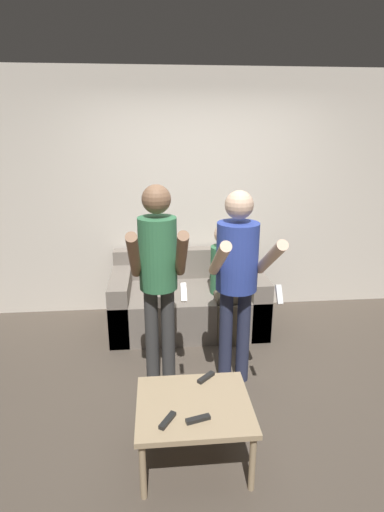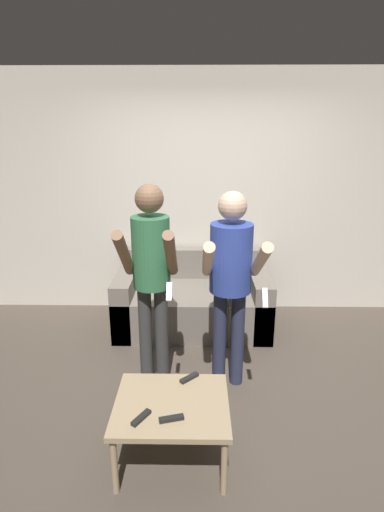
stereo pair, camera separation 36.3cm
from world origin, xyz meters
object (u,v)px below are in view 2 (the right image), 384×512
person_standing_right (231,270)px  remote_mid (141,418)px  person_seated (229,277)px  coffee_table (172,409)px  person_standing_left (151,268)px  remote_near (171,419)px  remote_far (189,378)px  couch (193,301)px

person_standing_right → remote_mid: person_standing_right is taller
person_seated → coffee_table: 1.76m
person_standing_right → person_standing_left: bearing=179.7°
remote_near → remote_far: 0.42m
person_standing_left → remote_mid: (0.03, -0.97, -0.61)m
person_seated → remote_near: size_ratio=7.62×
coffee_table → remote_far: bearing=66.6°
person_standing_left → person_seated: bearing=51.8°
person_standing_left → remote_near: bearing=-77.8°
person_seated → remote_far: (-0.37, -1.43, -0.21)m
person_standing_left → person_standing_right: (0.62, -0.00, -0.02)m
person_seated → remote_mid: bearing=-109.6°
couch → coffee_table: size_ratio=2.24×
person_seated → remote_near: 1.90m
remote_mid → remote_far: bearing=55.2°
person_standing_left → couch: bearing=74.0°
couch → coffee_table: (-0.11, -1.90, 0.11)m
person_standing_left → coffee_table: size_ratio=2.34×
couch → remote_near: bearing=-92.8°
person_standing_right → person_seated: bearing=86.2°
person_standing_left → remote_mid: 1.14m
couch → remote_far: 1.66m
coffee_table → remote_mid: (-0.17, -0.15, 0.06)m
coffee_table → remote_near: (0.01, -0.16, 0.06)m
person_standing_right → remote_near: person_standing_right is taller
person_standing_left → coffee_table: person_standing_left is taller
remote_mid → person_seated: bearing=70.4°
person_standing_left → remote_near: (0.21, -0.97, -0.61)m
couch → remote_mid: couch is taller
person_standing_left → remote_mid: size_ratio=11.60×
person_seated → remote_far: bearing=-104.6°
person_standing_left → remote_mid: bearing=-88.3°
person_standing_right → remote_far: person_standing_right is taller
remote_mid → remote_far: same height
person_seated → remote_near: bearing=-104.3°
remote_near → person_seated: bearing=75.7°
couch → coffee_table: couch is taller
person_standing_right → coffee_table: bearing=-117.4°
remote_near → remote_mid: (-0.18, 0.01, 0.00)m
couch → person_seated: bearing=-31.1°
person_standing_right → coffee_table: (-0.42, -0.81, -0.65)m
person_standing_right → coffee_table: person_standing_right is taller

